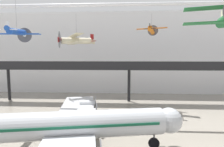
{
  "coord_description": "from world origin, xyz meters",
  "views": [
    {
      "loc": [
        -1.89,
        -13.39,
        11.12
      ],
      "look_at": [
        -3.19,
        10.92,
        8.64
      ],
      "focal_mm": 28.0,
      "sensor_mm": 36.0,
      "label": 1
    }
  ],
  "objects_px": {
    "suspended_plane_blue_trainer": "(17,32)",
    "suspended_plane_cream_biplane": "(76,41)",
    "airliner_silver_main": "(63,126)",
    "suspended_plane_orange_highwing": "(151,30)"
  },
  "relations": [
    {
      "from": "suspended_plane_orange_highwing",
      "to": "suspended_plane_cream_biplane",
      "type": "relative_size",
      "value": 0.7
    },
    {
      "from": "suspended_plane_orange_highwing",
      "to": "suspended_plane_cream_biplane",
      "type": "height_order",
      "value": "same"
    },
    {
      "from": "suspended_plane_blue_trainer",
      "to": "suspended_plane_orange_highwing",
      "type": "bearing_deg",
      "value": -69.3
    },
    {
      "from": "suspended_plane_cream_biplane",
      "to": "suspended_plane_blue_trainer",
      "type": "bearing_deg",
      "value": 29.27
    },
    {
      "from": "suspended_plane_blue_trainer",
      "to": "suspended_plane_cream_biplane",
      "type": "bearing_deg",
      "value": -38.2
    },
    {
      "from": "airliner_silver_main",
      "to": "suspended_plane_orange_highwing",
      "type": "distance_m",
      "value": 26.56
    },
    {
      "from": "airliner_silver_main",
      "to": "suspended_plane_blue_trainer",
      "type": "relative_size",
      "value": 4.65
    },
    {
      "from": "airliner_silver_main",
      "to": "suspended_plane_blue_trainer",
      "type": "xyz_separation_m",
      "value": [
        -9.83,
        8.42,
        11.44
      ]
    },
    {
      "from": "suspended_plane_orange_highwing",
      "to": "suspended_plane_blue_trainer",
      "type": "height_order",
      "value": "same"
    },
    {
      "from": "suspended_plane_orange_highwing",
      "to": "suspended_plane_cream_biplane",
      "type": "xyz_separation_m",
      "value": [
        -15.82,
        -0.6,
        -2.16
      ]
    }
  ]
}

